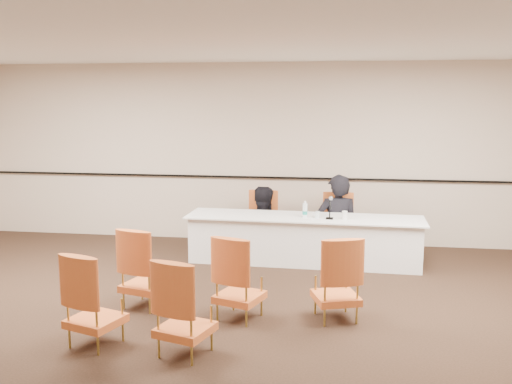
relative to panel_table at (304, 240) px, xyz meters
The scene contains 19 objects.
floor 2.88m from the panel_table, 104.24° to the right, with size 10.00×10.00×0.00m, color black.
ceiling 3.90m from the panel_table, 104.24° to the right, with size 10.00×10.00×0.00m, color white.
wall_back 1.83m from the panel_table, 119.76° to the left, with size 10.00×0.04×3.00m, color beige.
wall_rail 1.57m from the panel_table, 120.59° to the left, with size 9.80×0.04×0.03m, color black.
panel_table is the anchor object (origin of this frame).
panelist_main 0.70m from the panel_table, 46.95° to the left, with size 0.66×0.43×1.81m, color black.
panelist_main_chair 0.72m from the panel_table, 46.95° to the left, with size 0.50×0.50×0.95m, color #CC4C24, non-canonical shape.
panelist_second 0.91m from the panel_table, 142.44° to the left, with size 0.77×0.60×1.59m, color black.
panelist_second_chair 0.91m from the panel_table, 142.44° to the left, with size 0.50×0.50×0.95m, color #CC4C24, non-canonical shape.
papers 0.69m from the panel_table, ahead, with size 0.30×0.22×0.00m, color silver.
microphone 0.64m from the panel_table, 17.97° to the right, with size 0.11×0.22×0.31m, color black, non-canonical shape.
water_bottle 0.47m from the panel_table, 75.26° to the right, with size 0.07×0.07×0.24m, color teal, non-canonical shape.
drinking_glass 0.45m from the panel_table, 21.45° to the right, with size 0.06×0.06×0.10m, color silver.
coffee_cup 0.72m from the panel_table, 10.92° to the right, with size 0.08×0.08×0.12m, color white.
aud_chair_front_left 2.71m from the panel_table, 129.04° to the right, with size 0.50×0.50×0.95m, color #CC4C24, non-canonical shape.
aud_chair_front_mid 2.37m from the panel_table, 103.54° to the right, with size 0.50×0.50×0.95m, color #CC4C24, non-canonical shape.
aud_chair_front_right 2.22m from the panel_table, 77.13° to the right, with size 0.50×0.50×0.95m, color #CC4C24, non-canonical shape.
aud_chair_back_left 3.67m from the panel_table, 119.89° to the right, with size 0.50×0.50×0.95m, color #CC4C24, non-canonical shape.
aud_chair_back_mid 3.39m from the panel_table, 105.47° to the right, with size 0.50×0.50×0.95m, color #CC4C24, non-canonical shape.
Camera 1 is at (1.22, -5.44, 2.40)m, focal length 40.00 mm.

